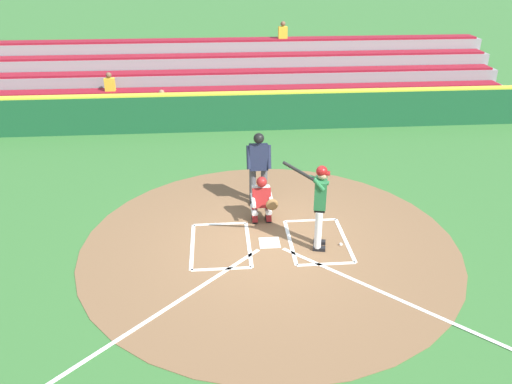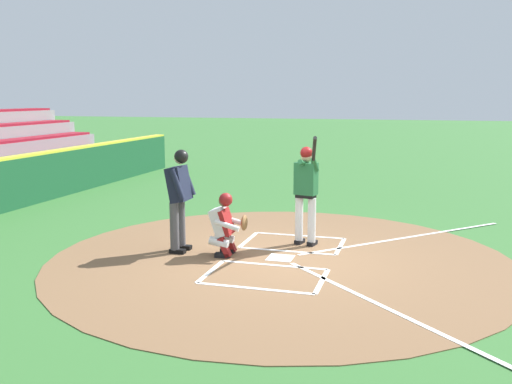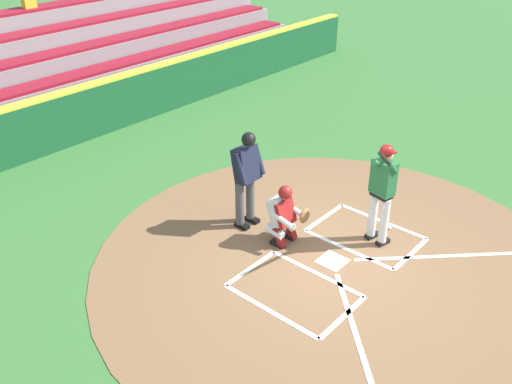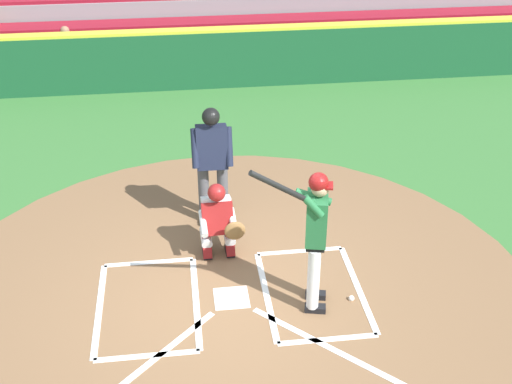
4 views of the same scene
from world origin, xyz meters
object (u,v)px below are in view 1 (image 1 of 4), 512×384
Objects in this scene: plate_umpire at (259,164)px; baseball at (341,244)px; batter at (320,201)px; catcher at (262,198)px.

plate_umpire is 25.20× the size of baseball.
batter is 28.76× the size of baseball.
baseball is at bearing -177.79° from batter.
catcher is 15.27× the size of baseball.
plate_umpire is (1.06, -2.10, -0.02)m from batter.
batter is 1.88× the size of catcher.
baseball is (-1.58, 2.08, -1.04)m from plate_umpire.
baseball is (-0.52, -0.02, -1.06)m from batter.
catcher is at bearing -37.61° from baseball.
catcher reaches higher than baseball.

